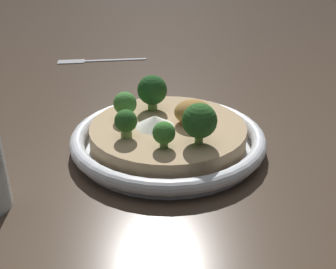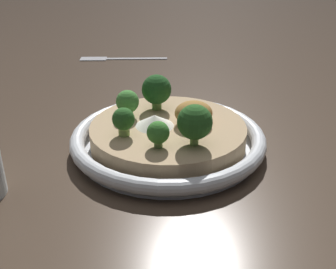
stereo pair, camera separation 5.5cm
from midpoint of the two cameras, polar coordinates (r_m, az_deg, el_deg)
ground_plane at (r=0.55m, az=2.82°, el=-1.91°), size 6.00×6.00×0.00m
risotto_bowl at (r=0.55m, az=2.85°, el=-0.46°), size 0.25×0.25×0.03m
cheese_sprinkle at (r=0.53m, az=1.14°, el=1.72°), size 0.05×0.05×0.01m
crispy_onion_garnish at (r=0.54m, az=6.41°, el=2.80°), size 0.05×0.04×0.03m
broccoli_left at (r=0.56m, az=-2.72°, el=4.30°), size 0.03×0.03×0.04m
broccoli_front_left at (r=0.51m, az=-3.00°, el=1.89°), size 0.03×0.03×0.04m
broccoli_front at (r=0.48m, az=1.91°, el=0.11°), size 0.03×0.03×0.03m
broccoli_back_left at (r=0.58m, az=1.15°, el=5.98°), size 0.04×0.04×0.05m
broccoli_front_right at (r=0.48m, az=6.89°, el=1.56°), size 0.04×0.04×0.05m
fork_utensil at (r=0.93m, az=-5.66°, el=10.20°), size 0.19×0.04×0.00m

